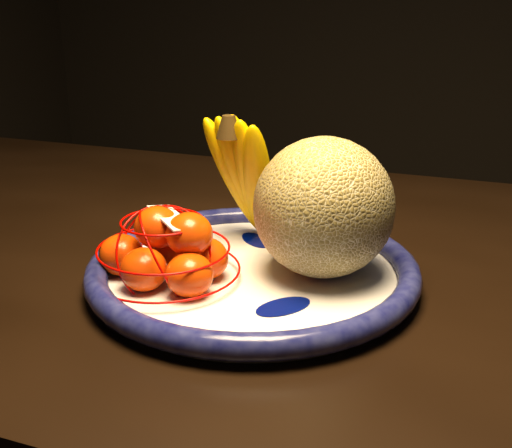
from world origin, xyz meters
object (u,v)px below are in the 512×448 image
at_px(dining_table, 168,283).
at_px(fruit_bowl, 253,270).
at_px(mandarin_bag, 167,253).
at_px(cantaloupe, 324,207).
at_px(banana_bunch, 247,172).

bearing_deg(dining_table, fruit_bowl, -32.11).
height_order(fruit_bowl, mandarin_bag, mandarin_bag).
distance_m(dining_table, mandarin_bag, 0.23).
bearing_deg(cantaloupe, fruit_bowl, -162.21).
height_order(dining_table, cantaloupe, cantaloupe).
xyz_separation_m(dining_table, cantaloupe, (0.25, -0.08, 0.17)).
xyz_separation_m(dining_table, banana_bunch, (0.13, -0.01, 0.19)).
xyz_separation_m(banana_bunch, mandarin_bag, (-0.03, -0.15, -0.06)).
bearing_deg(fruit_bowl, mandarin_bag, -143.36).
distance_m(banana_bunch, mandarin_bag, 0.17).
height_order(dining_table, banana_bunch, banana_bunch).
bearing_deg(cantaloupe, banana_bunch, 150.56).
height_order(banana_bunch, mandarin_bag, banana_bunch).
bearing_deg(cantaloupe, mandarin_bag, -151.75).
height_order(cantaloupe, mandarin_bag, cantaloupe).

